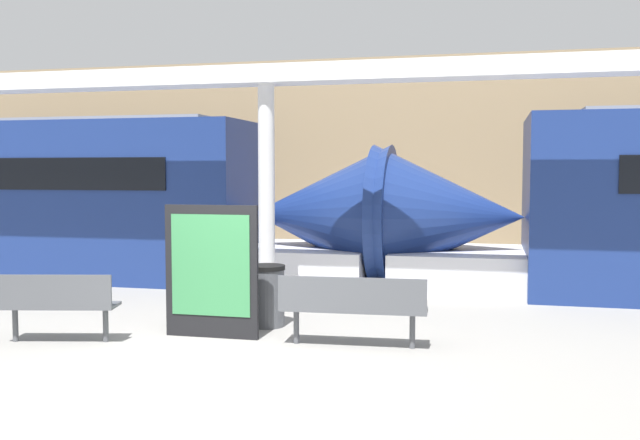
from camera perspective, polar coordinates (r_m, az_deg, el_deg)
The scene contains 8 objects.
ground_plane at distance 8.02m, azimuth -8.36°, elevation -11.61°, with size 60.00×60.00×0.00m, color gray.
station_wall at distance 18.21m, azimuth 4.37°, elevation 5.05°, with size 56.00×0.20×5.00m, color #9E8460.
bench_near at distance 8.70m, azimuth 2.63°, elevation -6.74°, with size 1.82×0.54×0.88m.
bench_far at distance 9.49m, azimuth -20.27°, elevation -6.12°, with size 1.49×0.74×0.88m.
trash_bin at distance 9.91m, azimuth -4.28°, elevation -6.04°, with size 0.51×0.51×0.85m.
poster_board at distance 9.26m, azimuth -8.69°, elevation -4.04°, with size 1.25×0.07×1.71m.
support_column_near at distance 11.28m, azimuth -4.30°, elevation 1.92°, with size 0.26×0.26×3.50m, color silver.
canopy_beam at distance 11.37m, azimuth -4.35°, elevation 11.47°, with size 28.00×0.60×0.28m, color silver.
Camera 1 is at (2.90, -7.17, 2.15)m, focal length 40.00 mm.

